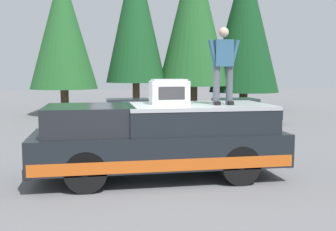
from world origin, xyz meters
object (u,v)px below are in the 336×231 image
object	(u,v)px
parked_car_grey	(126,112)
person_on_truck_bed	(223,64)
pickup_truck	(159,139)
compressor_unit	(169,92)
parked_car_navy	(233,111)

from	to	relation	value
parked_car_grey	person_on_truck_bed	bearing A→B (deg)	-171.59
person_on_truck_bed	parked_car_grey	distance (m)	9.88
pickup_truck	compressor_unit	bearing A→B (deg)	-53.70
person_on_truck_bed	pickup_truck	bearing A→B (deg)	80.62
parked_car_navy	parked_car_grey	distance (m)	4.88
compressor_unit	parked_car_navy	xyz separation A→B (m)	(8.46, -4.54, -1.35)
pickup_truck	compressor_unit	distance (m)	1.10
pickup_truck	parked_car_grey	bearing A→B (deg)	0.13
compressor_unit	parked_car_navy	world-z (taller)	compressor_unit
compressor_unit	person_on_truck_bed	bearing A→B (deg)	-110.41
compressor_unit	person_on_truck_bed	distance (m)	1.36
pickup_truck	person_on_truck_bed	size ratio (longest dim) A/B	3.28
compressor_unit	parked_car_grey	size ratio (longest dim) A/B	0.20
compressor_unit	person_on_truck_bed	xyz separation A→B (m)	(-0.42, -1.13, 0.62)
person_on_truck_bed	parked_car_navy	bearing A→B (deg)	-21.00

